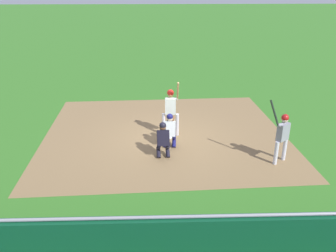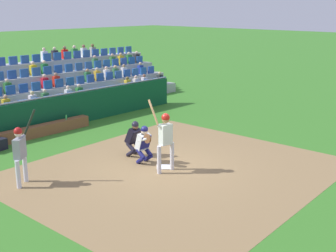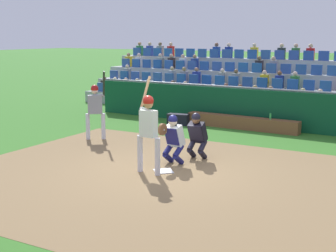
{
  "view_description": "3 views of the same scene",
  "coord_description": "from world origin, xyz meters",
  "px_view_note": "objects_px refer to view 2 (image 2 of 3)",
  "views": [
    {
      "loc": [
        -0.27,
        -12.15,
        5.72
      ],
      "look_at": [
        0.09,
        -0.82,
        0.87
      ],
      "focal_mm": 36.67,
      "sensor_mm": 36.0,
      "label": 1
    },
    {
      "loc": [
        9.59,
        9.14,
        5.01
      ],
      "look_at": [
        -0.38,
        -0.15,
        1.28
      ],
      "focal_mm": 46.67,
      "sensor_mm": 36.0,
      "label": 2
    },
    {
      "loc": [
        -6.16,
        9.66,
        3.29
      ],
      "look_at": [
        0.35,
        -0.78,
        0.97
      ],
      "focal_mm": 52.23,
      "sensor_mm": 36.0,
      "label": 3
    }
  ],
  "objects_px": {
    "batter_at_plate": "(165,135)",
    "water_bottle_on_bench": "(66,117)",
    "catcher_crouching": "(144,142)",
    "home_plate_marker": "(163,167)",
    "home_plate_umpire": "(134,137)",
    "dugout_bench": "(44,130)",
    "on_deck_batter": "(20,149)"
  },
  "relations": [
    {
      "from": "home_plate_umpire",
      "to": "dugout_bench",
      "type": "relative_size",
      "value": 0.31
    },
    {
      "from": "catcher_crouching",
      "to": "dugout_bench",
      "type": "xyz_separation_m",
      "value": [
        0.43,
        -5.37,
        -0.51
      ]
    },
    {
      "from": "catcher_crouching",
      "to": "home_plate_umpire",
      "type": "distance_m",
      "value": 0.83
    },
    {
      "from": "catcher_crouching",
      "to": "dugout_bench",
      "type": "relative_size",
      "value": 0.32
    },
    {
      "from": "home_plate_marker",
      "to": "catcher_crouching",
      "type": "relative_size",
      "value": 0.34
    },
    {
      "from": "catcher_crouching",
      "to": "batter_at_plate",
      "type": "bearing_deg",
      "value": 86.33
    },
    {
      "from": "home_plate_umpire",
      "to": "batter_at_plate",
      "type": "bearing_deg",
      "value": 79.47
    },
    {
      "from": "on_deck_batter",
      "to": "catcher_crouching",
      "type": "bearing_deg",
      "value": 160.42
    },
    {
      "from": "home_plate_marker",
      "to": "water_bottle_on_bench",
      "type": "relative_size",
      "value": 2.08
    },
    {
      "from": "home_plate_marker",
      "to": "home_plate_umpire",
      "type": "xyz_separation_m",
      "value": [
        -0.1,
        -1.5,
        0.68
      ]
    },
    {
      "from": "home_plate_umpire",
      "to": "water_bottle_on_bench",
      "type": "relative_size",
      "value": 6.07
    },
    {
      "from": "catcher_crouching",
      "to": "water_bottle_on_bench",
      "type": "bearing_deg",
      "value": -96.65
    },
    {
      "from": "batter_at_plate",
      "to": "catcher_crouching",
      "type": "bearing_deg",
      "value": -93.67
    },
    {
      "from": "batter_at_plate",
      "to": "dugout_bench",
      "type": "bearing_deg",
      "value": -86.69
    },
    {
      "from": "home_plate_marker",
      "to": "home_plate_umpire",
      "type": "bearing_deg",
      "value": -93.96
    },
    {
      "from": "catcher_crouching",
      "to": "home_plate_umpire",
      "type": "relative_size",
      "value": 1.02
    },
    {
      "from": "water_bottle_on_bench",
      "to": "on_deck_batter",
      "type": "distance_m",
      "value": 5.91
    },
    {
      "from": "catcher_crouching",
      "to": "home_plate_marker",
      "type": "bearing_deg",
      "value": 102.94
    },
    {
      "from": "home_plate_marker",
      "to": "batter_at_plate",
      "type": "distance_m",
      "value": 1.23
    },
    {
      "from": "home_plate_umpire",
      "to": "on_deck_batter",
      "type": "relative_size",
      "value": 0.58
    },
    {
      "from": "catcher_crouching",
      "to": "water_bottle_on_bench",
      "type": "distance_m",
      "value": 5.38
    },
    {
      "from": "dugout_bench",
      "to": "water_bottle_on_bench",
      "type": "xyz_separation_m",
      "value": [
        -1.06,
        0.03,
        0.33
      ]
    },
    {
      "from": "home_plate_umpire",
      "to": "on_deck_batter",
      "type": "distance_m",
      "value": 3.97
    },
    {
      "from": "home_plate_marker",
      "to": "batter_at_plate",
      "type": "height_order",
      "value": "batter_at_plate"
    },
    {
      "from": "batter_at_plate",
      "to": "water_bottle_on_bench",
      "type": "distance_m",
      "value": 6.42
    },
    {
      "from": "batter_at_plate",
      "to": "catcher_crouching",
      "type": "xyz_separation_m",
      "value": [
        -0.07,
        -1.02,
        -0.46
      ]
    },
    {
      "from": "catcher_crouching",
      "to": "home_plate_umpire",
      "type": "xyz_separation_m",
      "value": [
        -0.27,
        -0.78,
        -0.03
      ]
    },
    {
      "from": "batter_at_plate",
      "to": "water_bottle_on_bench",
      "type": "height_order",
      "value": "batter_at_plate"
    },
    {
      "from": "catcher_crouching",
      "to": "on_deck_batter",
      "type": "height_order",
      "value": "on_deck_batter"
    },
    {
      "from": "catcher_crouching",
      "to": "on_deck_batter",
      "type": "relative_size",
      "value": 0.6
    },
    {
      "from": "home_plate_marker",
      "to": "water_bottle_on_bench",
      "type": "height_order",
      "value": "water_bottle_on_bench"
    },
    {
      "from": "batter_at_plate",
      "to": "home_plate_umpire",
      "type": "relative_size",
      "value": 1.79
    }
  ]
}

